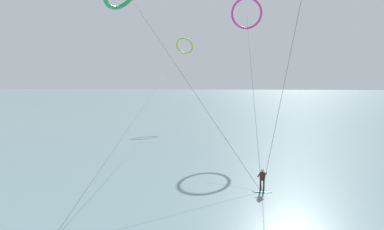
% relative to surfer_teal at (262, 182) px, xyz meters
% --- Properties ---
extents(sea_water, '(400.00, 200.00, 0.08)m').
position_rel_surfer_teal_xyz_m(sea_water, '(-5.21, 87.20, -0.78)').
color(sea_water, slate).
rests_on(sea_water, ground).
extents(surfer_teal, '(1.40, 0.73, 1.70)m').
position_rel_surfer_teal_xyz_m(surfer_teal, '(0.00, 0.00, 0.00)').
color(surfer_teal, teal).
rests_on(surfer_teal, ground).
extents(kite_magenta, '(4.14, 22.85, 18.43)m').
position_rel_surfer_teal_xyz_m(kite_magenta, '(0.34, 21.95, 15.58)').
color(kite_magenta, '#CC288E').
rests_on(kite_magenta, ground).
extents(kite_lime, '(3.89, 47.65, 15.19)m').
position_rel_surfer_teal_xyz_m(kite_lime, '(-9.30, 37.06, 12.77)').
color(kite_lime, '#8CC62D').
rests_on(kite_lime, ground).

